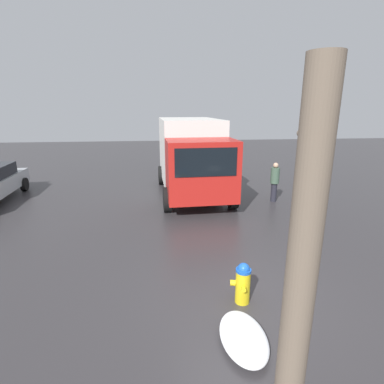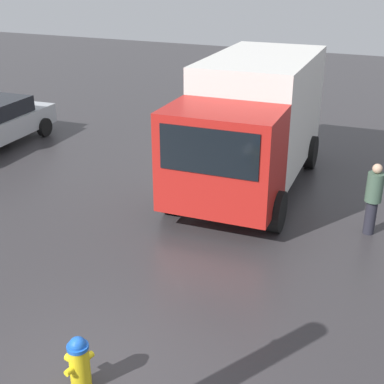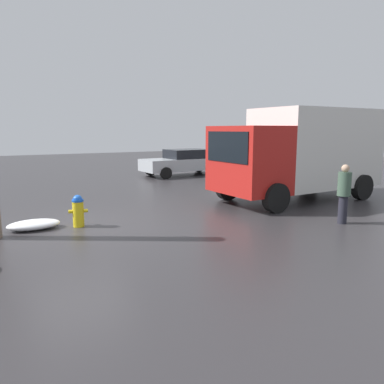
# 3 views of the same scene
# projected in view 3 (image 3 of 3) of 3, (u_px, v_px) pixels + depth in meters

# --- Properties ---
(ground_plane) EXTENTS (60.00, 60.00, 0.00)m
(ground_plane) POSITION_uv_depth(u_px,v_px,m) (79.00, 227.00, 9.64)
(ground_plane) COLOR #333033
(fire_hydrant) EXTENTS (0.49, 0.39, 0.83)m
(fire_hydrant) POSITION_uv_depth(u_px,v_px,m) (78.00, 210.00, 9.58)
(fire_hydrant) COLOR yellow
(fire_hydrant) RESTS_ON ground_plane
(delivery_truck) EXTENTS (6.26, 2.90, 3.18)m
(delivery_truck) POSITION_uv_depth(u_px,v_px,m) (301.00, 151.00, 13.15)
(delivery_truck) COLOR red
(delivery_truck) RESTS_ON ground_plane
(pedestrian) EXTENTS (0.34, 0.34, 1.57)m
(pedestrian) POSITION_uv_depth(u_px,v_px,m) (344.00, 192.00, 9.83)
(pedestrian) COLOR #23232D
(pedestrian) RESTS_ON ground_plane
(parked_car) EXTENTS (4.68, 2.19, 1.40)m
(parked_car) POSITION_uv_depth(u_px,v_px,m) (184.00, 162.00, 20.36)
(parked_car) COLOR #ADB2B7
(parked_car) RESTS_ON ground_plane
(snow_pile_by_hydrant) EXTENTS (1.26, 0.74, 0.24)m
(snow_pile_by_hydrant) POSITION_uv_depth(u_px,v_px,m) (34.00, 225.00, 9.36)
(snow_pile_by_hydrant) COLOR white
(snow_pile_by_hydrant) RESTS_ON ground_plane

